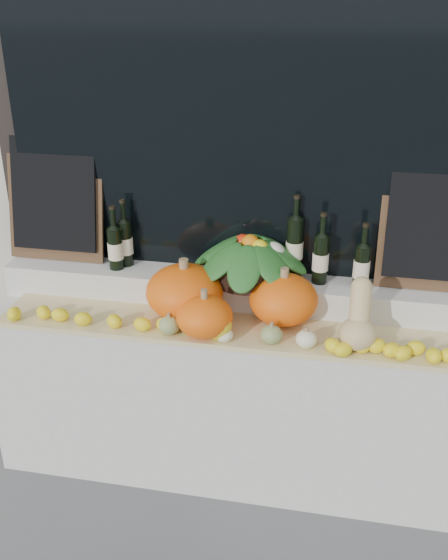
# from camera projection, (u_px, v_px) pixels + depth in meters

# --- Properties ---
(storefront_facade) EXTENTS (7.00, 0.94, 4.50)m
(storefront_facade) POSITION_uv_depth(u_px,v_px,m) (255.00, 1.00, 3.02)
(storefront_facade) COLOR beige
(storefront_facade) RESTS_ON ground
(display_sill) EXTENTS (2.30, 0.55, 0.88)m
(display_sill) POSITION_uv_depth(u_px,v_px,m) (227.00, 394.00, 3.16)
(display_sill) COLOR silver
(display_sill) RESTS_ON ground
(rear_tier) EXTENTS (2.30, 0.25, 0.16)m
(rear_tier) POSITION_uv_depth(u_px,v_px,m) (233.00, 290.00, 3.07)
(rear_tier) COLOR silver
(rear_tier) RESTS_ON display_sill
(straw_bedding) EXTENTS (2.10, 0.32, 0.02)m
(straw_bedding) POSITION_uv_depth(u_px,v_px,m) (222.00, 329.00, 2.86)
(straw_bedding) COLOR tan
(straw_bedding) RESTS_ON display_sill
(pumpkin_left) EXTENTS (0.40, 0.40, 0.25)m
(pumpkin_left) POSITION_uv_depth(u_px,v_px,m) (185.00, 292.00, 2.90)
(pumpkin_left) COLOR #FF640D
(pumpkin_left) RESTS_ON straw_bedding
(pumpkin_right) EXTENTS (0.39, 0.39, 0.23)m
(pumpkin_right) POSITION_uv_depth(u_px,v_px,m) (283.00, 299.00, 2.85)
(pumpkin_right) COLOR #FF640D
(pumpkin_right) RESTS_ON straw_bedding
(pumpkin_center) EXTENTS (0.33, 0.33, 0.19)m
(pumpkin_center) POSITION_uv_depth(u_px,v_px,m) (205.00, 317.00, 2.75)
(pumpkin_center) COLOR #FF640D
(pumpkin_center) RESTS_ON straw_bedding
(butternut_squash) EXTENTS (0.16, 0.22, 0.30)m
(butternut_squash) POSITION_uv_depth(u_px,v_px,m) (359.00, 321.00, 2.65)
(butternut_squash) COLOR #D6B87D
(butternut_squash) RESTS_ON straw_bedding
(decorative_gourds) EXTENTS (0.70, 0.13, 0.16)m
(decorative_gourds) POSITION_uv_depth(u_px,v_px,m) (231.00, 329.00, 2.73)
(decorative_gourds) COLOR #39651E
(decorative_gourds) RESTS_ON straw_bedding
(lemon_heap) EXTENTS (2.20, 0.16, 0.06)m
(lemon_heap) POSITION_uv_depth(u_px,v_px,m) (217.00, 333.00, 2.74)
(lemon_heap) COLOR yellow
(lemon_heap) RESTS_ON straw_bedding
(produce_bowl) EXTENTS (0.59, 0.59, 0.23)m
(produce_bowl) POSITION_uv_depth(u_px,v_px,m) (250.00, 257.00, 2.96)
(produce_bowl) COLOR black
(produce_bowl) RESTS_ON rear_tier
(wine_bottle_far_left) EXTENTS (0.08, 0.08, 0.33)m
(wine_bottle_far_left) POSITION_uv_depth(u_px,v_px,m) (115.00, 248.00, 3.06)
(wine_bottle_far_left) COLOR black
(wine_bottle_far_left) RESTS_ON rear_tier
(wine_bottle_near_left) EXTENTS (0.08, 0.08, 0.34)m
(wine_bottle_near_left) POSITION_uv_depth(u_px,v_px,m) (125.00, 242.00, 3.10)
(wine_bottle_near_left) COLOR black
(wine_bottle_near_left) RESTS_ON rear_tier
(wine_bottle_tall) EXTENTS (0.08, 0.08, 0.41)m
(wine_bottle_tall) POSITION_uv_depth(u_px,v_px,m) (294.00, 247.00, 2.97)
(wine_bottle_tall) COLOR black
(wine_bottle_tall) RESTS_ON rear_tier
(wine_bottle_near_right) EXTENTS (0.08, 0.08, 0.35)m
(wine_bottle_near_right) POSITION_uv_depth(u_px,v_px,m) (321.00, 258.00, 2.91)
(wine_bottle_near_right) COLOR black
(wine_bottle_near_right) RESTS_ON rear_tier
(wine_bottle_far_right) EXTENTS (0.08, 0.08, 0.31)m
(wine_bottle_far_right) POSITION_uv_depth(u_px,v_px,m) (362.00, 266.00, 2.88)
(wine_bottle_far_right) COLOR black
(wine_bottle_far_right) RESTS_ON rear_tier
(chalkboard_left) EXTENTS (0.50, 0.15, 0.61)m
(chalkboard_left) POSITION_uv_depth(u_px,v_px,m) (54.00, 197.00, 3.11)
(chalkboard_left) COLOR #4C331E
(chalkboard_left) RESTS_ON rear_tier
(chalkboard_right) EXTENTS (0.50, 0.15, 0.61)m
(chalkboard_right) POSITION_uv_depth(u_px,v_px,m) (437.00, 222.00, 2.80)
(chalkboard_right) COLOR #4C331E
(chalkboard_right) RESTS_ON rear_tier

